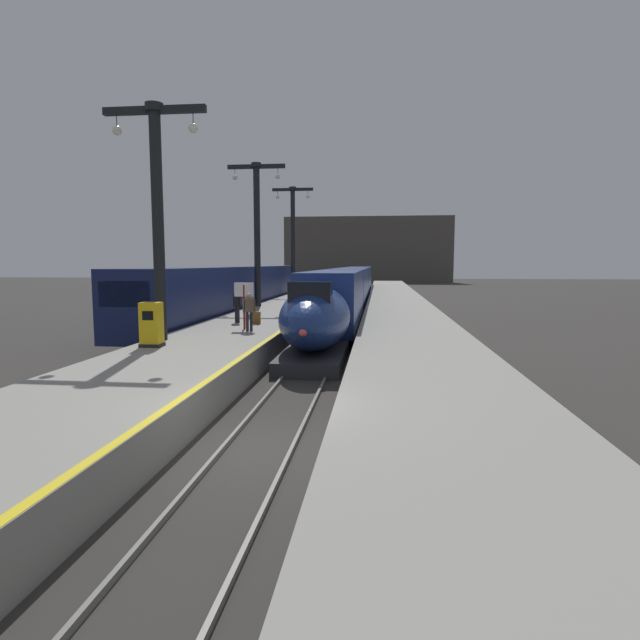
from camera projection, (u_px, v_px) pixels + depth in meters
name	position (u px, v px, depth m)	size (l,w,h in m)	color
ground_plane	(258.00, 451.00, 11.24)	(260.00, 260.00, 0.00)	#33302D
platform_left	(283.00, 314.00, 36.08)	(4.80, 110.00, 1.05)	gray
platform_right	(401.00, 315.00, 35.17)	(4.80, 110.00, 1.05)	gray
platform_left_safety_stripe	(316.00, 307.00, 35.77)	(0.20, 107.80, 0.01)	yellow
rail_main_left	(334.00, 317.00, 38.48)	(0.08, 110.00, 0.12)	slate
rail_main_right	(354.00, 318.00, 38.31)	(0.08, 110.00, 0.12)	slate
rail_secondary_left	(227.00, 316.00, 39.39)	(0.08, 110.00, 0.12)	slate
rail_secondary_right	(247.00, 316.00, 39.22)	(0.08, 110.00, 0.12)	slate
highspeed_train_main	(350.00, 287.00, 45.23)	(2.92, 57.19, 3.60)	navy
regional_train_adjacent	(239.00, 288.00, 39.83)	(2.85, 36.60, 3.80)	#141E4C
station_column_mid	(157.00, 200.00, 19.83)	(4.00, 0.68, 8.95)	black
station_column_far	(257.00, 222.00, 35.94)	(4.00, 0.68, 9.83)	black
station_column_distant	(293.00, 231.00, 50.82)	(4.00, 0.68, 10.37)	black
passenger_near_edge	(237.00, 303.00, 26.22)	(0.50, 0.39, 1.69)	#23232D
passenger_mid_platform	(297.00, 295.00, 32.70)	(0.37, 0.52, 1.69)	#23232D
passenger_far_waiting	(249.00, 309.00, 22.89)	(0.53, 0.35, 1.69)	#23232D
rolling_suitcase	(256.00, 318.00, 25.79)	(0.40, 0.22, 0.98)	brown
ticket_machine_yellow	(152.00, 326.00, 18.66)	(0.76, 0.62, 1.60)	yellow
departure_info_board	(244.00, 296.00, 23.71)	(0.90, 0.10, 2.12)	maroon
terminus_back_wall	(368.00, 250.00, 111.22)	(36.00, 2.00, 14.00)	#4C4742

